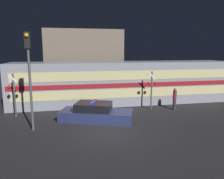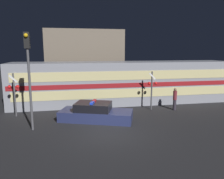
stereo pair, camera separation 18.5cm
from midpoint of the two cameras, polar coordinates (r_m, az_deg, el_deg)
name	(u,v)px [view 1 (the left image)]	position (r m, az deg, el deg)	size (l,w,h in m)	color
ground_plane	(109,132)	(12.90, -1.30, -11.10)	(120.00, 120.00, 0.00)	black
train	(124,82)	(19.63, 2.79, 1.86)	(19.45, 3.22, 3.70)	gray
police_car	(96,113)	(14.88, -4.60, -6.19)	(5.20, 3.40, 1.34)	navy
pedestrian	(175,99)	(17.97, 15.75, -2.32)	(0.30, 0.30, 1.77)	#2D2833
crossing_signal_near	(152,87)	(17.46, 10.07, 0.58)	(0.78, 0.31, 3.07)	#4C4C51
crossing_signal_far	(14,91)	(16.82, -24.53, -0.47)	(0.78, 0.31, 3.11)	#4C4C51
traffic_light_corner	(29,66)	(13.29, -21.24, 5.81)	(0.30, 0.46, 5.69)	#4C4C51
building_left	(84,62)	(25.25, -7.63, 7.24)	(8.32, 4.52, 6.87)	#726656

